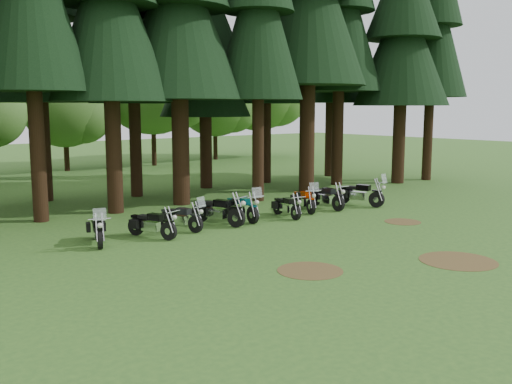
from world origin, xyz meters
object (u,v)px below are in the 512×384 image
Objects in this scene: motorcycle_1 at (152,225)px; motorcycle_3 at (217,212)px; motorcycle_6 at (304,201)px; motorcycle_8 at (360,194)px; motorcycle_2 at (181,218)px; motorcycle_4 at (242,208)px; motorcycle_5 at (286,207)px; motorcycle_0 at (98,230)px; motorcycle_7 at (326,198)px.

motorcycle_3 is at bearing -13.65° from motorcycle_1.
motorcycle_6 is (4.52, -0.01, -0.04)m from motorcycle_3.
motorcycle_3 is 0.96× the size of motorcycle_8.
motorcycle_4 is at bearing -14.96° from motorcycle_2.
motorcycle_3 is 3.10m from motorcycle_5.
motorcycle_6 is at bearing -19.68° from motorcycle_3.
motorcycle_8 is (6.21, -0.68, 0.03)m from motorcycle_4.
motorcycle_6 is at bearing 153.31° from motorcycle_8.
motorcycle_2 is at bearing 20.05° from motorcycle_0.
motorcycle_6 is (1.47, 0.50, 0.05)m from motorcycle_5.
motorcycle_6 is (6.11, -0.05, 0.02)m from motorcycle_2.
motorcycle_2 is 6.11m from motorcycle_6.
motorcycle_6 reaches higher than motorcycle_5.
motorcycle_0 is 0.87× the size of motorcycle_8.
motorcycle_2 reaches higher than motorcycle_3.
motorcycle_1 is at bearing 9.17° from motorcycle_0.
motorcycle_3 is at bearing -17.70° from motorcycle_2.
motorcycle_7 reaches higher than motorcycle_1.
motorcycle_4 is at bearing -14.96° from motorcycle_3.
motorcycle_8 is at bearing -20.02° from motorcycle_2.
motorcycle_6 is 2.98m from motorcycle_8.
motorcycle_4 is at bearing -14.16° from motorcycle_1.
motorcycle_8 reaches higher than motorcycle_4.
motorcycle_0 reaches higher than motorcycle_7.
motorcycle_0 is 0.91× the size of motorcycle_4.
motorcycle_6 is at bearing -16.59° from motorcycle_2.
motorcycle_0 is 12.24m from motorcycle_8.
motorcycle_8 is at bearing -9.63° from motorcycle_7.
motorcycle_0 is 1.83m from motorcycle_1.
motorcycle_3 is 1.09× the size of motorcycle_6.
motorcycle_2 is 9.06m from motorcycle_8.
motorcycle_8 reaches higher than motorcycle_6.
motorcycle_1 is 0.94× the size of motorcycle_6.
motorcycle_3 is 1.25m from motorcycle_4.
motorcycle_4 reaches higher than motorcycle_7.
motorcycle_0 is 6.03m from motorcycle_4.
motorcycle_2 is 1.05× the size of motorcycle_5.
motorcycle_4 is 4.51m from motorcycle_7.
motorcycle_2 is at bearing -159.55° from motorcycle_6.
motorcycle_3 is 1.18× the size of motorcycle_5.
motorcycle_1 is at bearing -168.38° from motorcycle_4.
motorcycle_1 is at bearing -172.99° from motorcycle_7.
motorcycle_7 is at bearing 18.81° from motorcycle_5.
motorcycle_1 is 0.87× the size of motorcycle_4.
motorcycle_4 is at bearing -177.15° from motorcycle_7.
motorcycle_8 reaches higher than motorcycle_7.
motorcycle_5 is at bearing -166.15° from motorcycle_7.
motorcycle_8 is (2.93, -0.57, 0.05)m from motorcycle_6.
motorcycle_1 is at bearing 162.95° from motorcycle_8.
motorcycle_6 is at bearing 18.89° from motorcycle_0.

